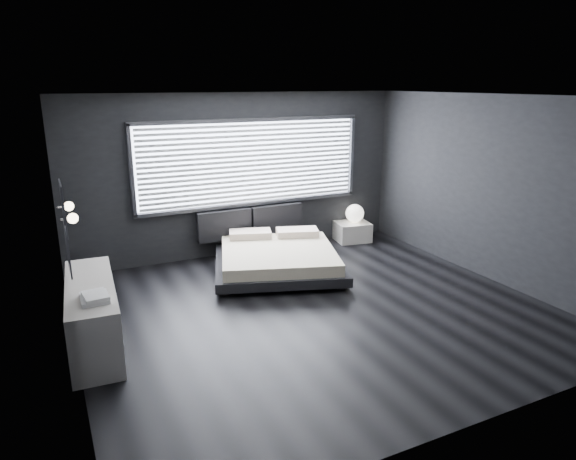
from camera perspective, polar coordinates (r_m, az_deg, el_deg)
name	(u,v)px	position (r m, az deg, el deg)	size (l,w,h in m)	color
room	(317,209)	(6.57, 3.25, 2.33)	(6.04, 6.00, 2.80)	black
window	(252,163)	(9.00, -4.03, 7.46)	(4.14, 0.09, 1.52)	white
headboard	(251,222)	(9.15, -4.14, 0.93)	(1.96, 0.16, 0.52)	black
sconce_near	(72,218)	(5.78, -22.83, 1.20)	(0.18, 0.11, 0.11)	silver
sconce_far	(69,206)	(6.37, -23.19, 2.44)	(0.18, 0.11, 0.11)	silver
wall_art_upper	(63,208)	(5.14, -23.69, 2.22)	(0.01, 0.48, 0.48)	#47474C
wall_art_lower	(68,249)	(5.50, -23.28, -1.97)	(0.01, 0.48, 0.48)	#47474C
bed	(278,258)	(8.27, -1.12, -3.10)	(2.50, 2.44, 0.52)	black
nightstand	(352,232)	(9.98, 7.16, -0.17)	(0.62, 0.52, 0.36)	silver
orb_lamp	(355,213)	(9.92, 7.43, 1.85)	(0.35, 0.35, 0.35)	white
dresser	(93,314)	(6.42, -20.84, -8.75)	(0.65, 1.91, 0.75)	silver
book_stack	(95,297)	(5.80, -20.66, -6.99)	(0.28, 0.37, 0.07)	white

